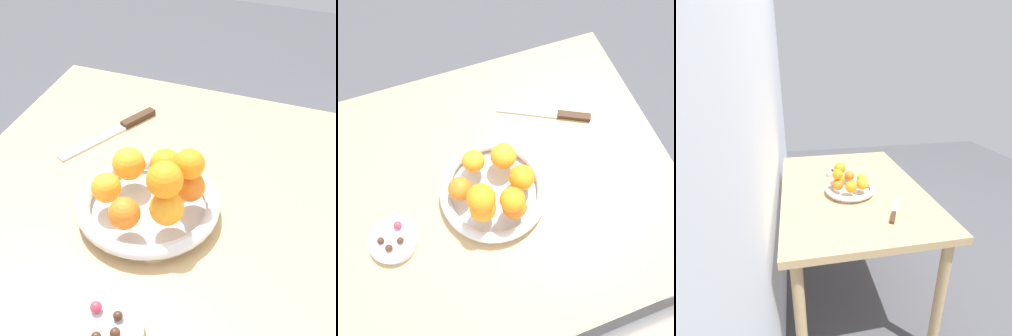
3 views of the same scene
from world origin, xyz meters
TOP-DOWN VIEW (x-y plane):
  - dining_table at (0.00, 0.00)m, footprint 1.10×0.76m
  - fruit_bowl at (-0.09, 0.02)m, footprint 0.26×0.26m
  - candy_dish at (0.17, 0.06)m, footprint 0.11×0.11m
  - orange_0 at (-0.13, -0.03)m, footprint 0.06×0.06m
  - orange_1 at (-0.06, -0.05)m, footprint 0.05×0.05m
  - orange_2 at (-0.01, 0.01)m, footprint 0.06×0.06m
  - orange_3 at (-0.04, 0.07)m, footprint 0.06×0.06m
  - orange_4 at (-0.11, 0.09)m, footprint 0.06×0.06m
  - orange_5 at (-0.15, 0.03)m, footprint 0.06×0.06m
  - orange_6 at (-0.11, 0.09)m, footprint 0.05×0.05m
  - orange_7 at (-0.05, 0.07)m, footprint 0.06×0.06m
  - candy_ball_0 at (0.15, 0.07)m, footprint 0.02×0.02m
  - candy_ball_1 at (0.15, 0.03)m, footprint 0.02×0.02m
  - candy_ball_2 at (0.18, 0.08)m, footprint 0.02×0.02m
  - knife at (-0.31, -0.14)m, footprint 0.24×0.14m

SIDE VIEW (x-z plane):
  - dining_table at x=0.00m, z-range 0.28..1.02m
  - knife at x=-0.31m, z-range 0.74..0.75m
  - candy_dish at x=0.17m, z-range 0.74..0.76m
  - fruit_bowl at x=-0.09m, z-range 0.74..0.78m
  - candy_ball_0 at x=0.15m, z-range 0.76..0.78m
  - candy_ball_2 at x=0.18m, z-range 0.76..0.78m
  - candy_ball_1 at x=0.15m, z-range 0.76..0.78m
  - orange_1 at x=-0.06m, z-range 0.78..0.83m
  - orange_2 at x=-0.01m, z-range 0.78..0.84m
  - orange_4 at x=-0.11m, z-range 0.78..0.84m
  - orange_3 at x=-0.04m, z-range 0.78..0.84m
  - orange_5 at x=-0.15m, z-range 0.78..0.84m
  - orange_0 at x=-0.13m, z-range 0.78..0.84m
  - orange_6 at x=-0.11m, z-range 0.84..0.89m
  - orange_7 at x=-0.05m, z-range 0.84..0.90m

